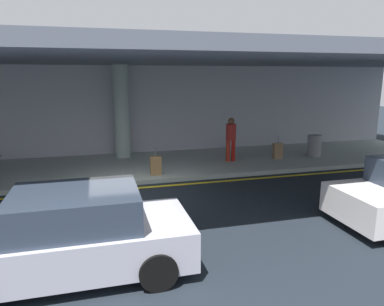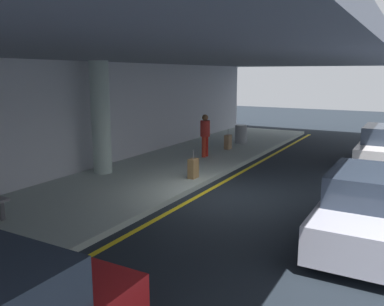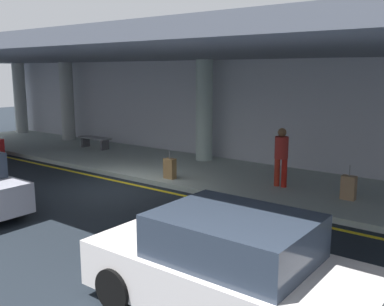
% 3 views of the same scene
% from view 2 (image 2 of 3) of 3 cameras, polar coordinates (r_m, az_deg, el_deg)
% --- Properties ---
extents(ground_plane, '(60.00, 60.00, 0.00)m').
position_cam_2_polar(ground_plane, '(11.38, 4.76, -6.18)').
color(ground_plane, black).
extents(sidewalk, '(26.00, 4.20, 0.15)m').
position_cam_2_polar(sidewalk, '(12.89, -7.90, -3.81)').
color(sidewalk, '#A5B3AB').
rests_on(sidewalk, ground).
extents(lane_stripe_yellow, '(26.00, 0.14, 0.01)m').
position_cam_2_polar(lane_stripe_yellow, '(11.66, 1.69, -5.69)').
color(lane_stripe_yellow, yellow).
rests_on(lane_stripe_yellow, ground).
extents(support_column_center, '(0.62, 0.62, 3.65)m').
position_cam_2_polar(support_column_center, '(13.41, -12.84, 4.87)').
color(support_column_center, '#A1B4AD').
rests_on(support_column_center, sidewalk).
extents(ceiling_overhang, '(28.00, 13.20, 0.30)m').
position_cam_2_polar(ceiling_overhang, '(12.17, -6.46, 13.77)').
color(ceiling_overhang, slate).
rests_on(ceiling_overhang, support_column_far_left).
extents(terminal_back_wall, '(26.00, 0.30, 3.80)m').
position_cam_2_polar(terminal_back_wall, '(14.01, -15.49, 4.70)').
color(terminal_back_wall, '#B2B6C1').
rests_on(terminal_back_wall, ground).
extents(car_silver, '(4.10, 1.92, 1.50)m').
position_cam_2_polar(car_silver, '(8.89, 24.03, -7.36)').
color(car_silver, '#B1B0C0').
rests_on(car_silver, ground).
extents(traveler_with_luggage, '(0.38, 0.38, 1.68)m').
position_cam_2_polar(traveler_with_luggage, '(15.77, 1.87, 2.90)').
color(traveler_with_luggage, '#A52819').
rests_on(traveler_with_luggage, sidewalk).
extents(suitcase_upright_primary, '(0.36, 0.22, 0.90)m').
position_cam_2_polar(suitcase_upright_primary, '(12.64, 0.17, -2.19)').
color(suitcase_upright_primary, '#9A7345').
rests_on(suitcase_upright_primary, sidewalk).
extents(suitcase_upright_secondary, '(0.36, 0.22, 0.90)m').
position_cam_2_polar(suitcase_upright_secondary, '(17.56, 5.13, 1.57)').
color(suitcase_upright_secondary, '#947250').
rests_on(suitcase_upright_secondary, sidewalk).
extents(trash_bin_steel, '(0.56, 0.56, 0.85)m').
position_cam_2_polar(trash_bin_steel, '(19.15, 6.94, 2.68)').
color(trash_bin_steel, gray).
rests_on(trash_bin_steel, sidewalk).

